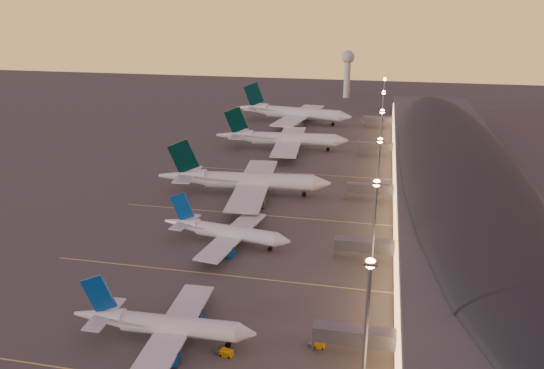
{
  "coord_description": "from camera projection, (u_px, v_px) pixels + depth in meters",
  "views": [
    {
      "loc": [
        36.35,
        -116.7,
        64.2
      ],
      "look_at": [
        2.0,
        45.0,
        7.0
      ],
      "focal_mm": 35.0,
      "sensor_mm": 36.0,
      "label": 1
    }
  ],
  "objects": [
    {
      "name": "airliner_wide_near",
      "position": [
        244.0,
        181.0,
        184.79
      ],
      "size": [
        60.94,
        55.79,
        19.49
      ],
      "rotation": [
        0.0,
        0.0,
        0.1
      ],
      "color": "silver",
      "rests_on": "ground"
    },
    {
      "name": "radar_tower",
      "position": [
        348.0,
        66.0,
        367.24
      ],
      "size": [
        9.0,
        9.0,
        32.5
      ],
      "color": "silver",
      "rests_on": "ground"
    },
    {
      "name": "baggage_tug_a",
      "position": [
        224.0,
        353.0,
        101.55
      ],
      "size": [
        3.9,
        2.09,
        1.1
      ],
      "rotation": [
        0.0,
        0.0,
        -0.17
      ],
      "color": "orange",
      "rests_on": "ground"
    },
    {
      "name": "airliner_wide_far",
      "position": [
        293.0,
        113.0,
        294.74
      ],
      "size": [
        66.99,
        61.69,
        21.46
      ],
      "rotation": [
        0.0,
        0.0,
        -0.15
      ],
      "color": "silver",
      "rests_on": "ground"
    },
    {
      "name": "terminal_building",
      "position": [
        453.0,
        166.0,
        187.99
      ],
      "size": [
        56.35,
        255.0,
        17.46
      ],
      "color": "#48474C",
      "rests_on": "ground"
    },
    {
      "name": "airliner_narrow_south",
      "position": [
        164.0,
        325.0,
        105.04
      ],
      "size": [
        37.86,
        33.77,
        13.55
      ],
      "rotation": [
        0.0,
        0.0,
        0.04
      ],
      "color": "silver",
      "rests_on": "ground"
    },
    {
      "name": "ground",
      "position": [
        228.0,
        266.0,
        136.01
      ],
      "size": [
        700.0,
        700.0,
        0.0
      ],
      "primitive_type": "plane",
      "color": "#43403E"
    },
    {
      "name": "airliner_wide_mid",
      "position": [
        282.0,
        139.0,
        241.28
      ],
      "size": [
        60.68,
        55.42,
        19.41
      ],
      "rotation": [
        0.0,
        0.0,
        0.07
      ],
      "color": "silver",
      "rests_on": "ground"
    },
    {
      "name": "airliner_narrow_north",
      "position": [
        226.0,
        232.0,
        147.37
      ],
      "size": [
        38.35,
        34.56,
        13.7
      ],
      "rotation": [
        0.0,
        0.0,
        -0.14
      ],
      "color": "silver",
      "rests_on": "ground"
    },
    {
      "name": "lane_markings",
      "position": [
        263.0,
        209.0,
        172.98
      ],
      "size": [
        90.0,
        180.36,
        0.0
      ],
      "color": "#D8C659",
      "rests_on": "ground"
    },
    {
      "name": "light_masts",
      "position": [
        380.0,
        144.0,
        183.29
      ],
      "size": [
        2.2,
        217.2,
        25.9
      ],
      "color": "slate",
      "rests_on": "ground"
    },
    {
      "name": "baggage_tug_b",
      "position": [
        317.0,
        345.0,
        103.9
      ],
      "size": [
        3.26,
        1.57,
        0.95
      ],
      "rotation": [
        0.0,
        0.0,
        -0.07
      ],
      "color": "orange",
      "rests_on": "ground"
    }
  ]
}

